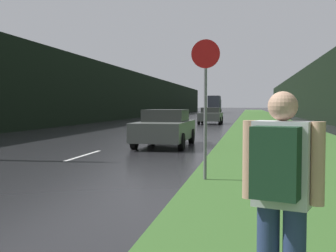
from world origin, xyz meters
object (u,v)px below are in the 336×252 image
(hitchhiker_with_backpack, at_px, (281,192))
(car_passing_far, at_px, (211,116))
(stop_sign, at_px, (205,97))
(car_passing_near, at_px, (165,128))
(delivery_truck, at_px, (215,104))

(hitchhiker_with_backpack, bearing_deg, car_passing_far, 113.41)
(stop_sign, relative_size, car_passing_far, 0.71)
(stop_sign, xyz_separation_m, car_passing_near, (-2.40, 7.51, -1.10))
(hitchhiker_with_backpack, distance_m, delivery_truck, 90.03)
(stop_sign, distance_m, delivery_truck, 83.92)
(car_passing_near, xyz_separation_m, car_passing_far, (-0.00, 20.86, -0.00))
(stop_sign, height_order, hitchhiker_with_backpack, stop_sign)
(car_passing_far, relative_size, delivery_truck, 0.56)
(car_passing_near, distance_m, car_passing_far, 20.86)
(stop_sign, bearing_deg, hitchhiker_with_backpack, -78.94)
(car_passing_far, xyz_separation_m, delivery_truck, (-4.05, 55.31, 1.19))
(car_passing_near, bearing_deg, delivery_truck, -86.96)
(stop_sign, height_order, car_passing_far, stop_sign)
(delivery_truck, bearing_deg, car_passing_near, -86.96)
(stop_sign, bearing_deg, car_passing_near, 107.71)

